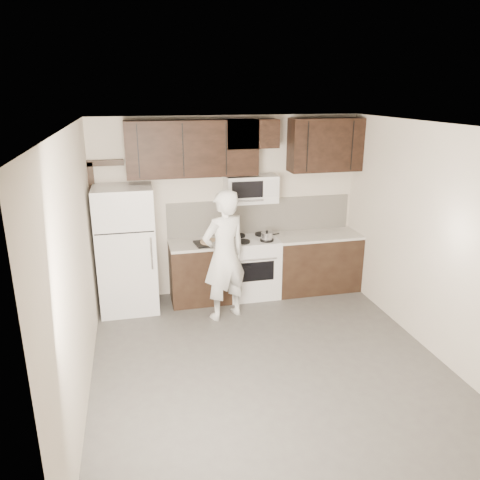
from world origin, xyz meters
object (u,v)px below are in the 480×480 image
object	(u,v)px
refrigerator	(127,249)
stove	(252,267)
microwave	(251,189)
person	(224,255)

from	to	relation	value
refrigerator	stove	bearing A→B (deg)	1.51
microwave	refrigerator	bearing A→B (deg)	-174.85
stove	microwave	bearing A→B (deg)	90.10
microwave	person	bearing A→B (deg)	-126.77
stove	person	world-z (taller)	person
microwave	person	world-z (taller)	microwave
person	microwave	bearing A→B (deg)	-148.39
refrigerator	person	xyz separation A→B (m)	(1.29, -0.58, 0.01)
person	refrigerator	bearing A→B (deg)	-45.88
microwave	stove	bearing A→B (deg)	-89.90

